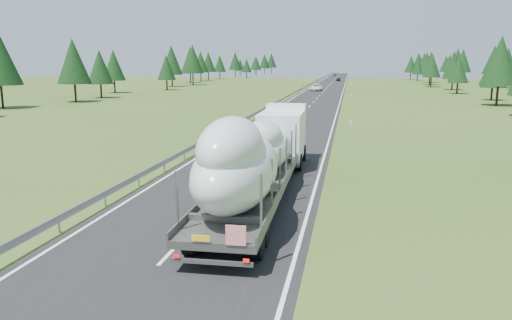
% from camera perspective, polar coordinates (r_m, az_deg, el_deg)
% --- Properties ---
extents(ground, '(400.00, 400.00, 0.00)m').
position_cam_1_polar(ground, '(27.51, -3.06, -3.53)').
color(ground, '#324617').
rests_on(ground, ground).
extents(road_surface, '(10.00, 400.00, 0.02)m').
position_cam_1_polar(road_surface, '(126.20, 7.83, 7.88)').
color(road_surface, black).
rests_on(road_surface, ground).
extents(guardrail, '(0.10, 400.00, 0.76)m').
position_cam_1_polar(guardrail, '(126.48, 5.41, 8.21)').
color(guardrail, slate).
rests_on(guardrail, ground).
extents(marker_posts, '(0.13, 350.08, 1.00)m').
position_cam_1_polar(marker_posts, '(180.96, 10.83, 8.91)').
color(marker_posts, silver).
rests_on(marker_posts, ground).
extents(highway_sign, '(0.08, 0.90, 2.60)m').
position_cam_1_polar(highway_sign, '(105.97, 11.22, 8.14)').
color(highway_sign, slate).
rests_on(highway_sign, ground).
extents(tree_line_right, '(27.66, 313.92, 12.52)m').
position_cam_1_polar(tree_line_right, '(139.66, 25.70, 10.09)').
color(tree_line_right, black).
rests_on(tree_line_right, ground).
extents(tree_line_left, '(14.39, 313.62, 12.39)m').
position_cam_1_polar(tree_line_left, '(164.05, -7.57, 11.05)').
color(tree_line_left, black).
rests_on(tree_line_left, ground).
extents(boat_truck, '(3.35, 21.59, 4.95)m').
position_cam_1_polar(boat_truck, '(25.19, 0.33, 0.93)').
color(boat_truck, white).
rests_on(boat_truck, ground).
extents(distant_van, '(2.73, 5.86, 1.62)m').
position_cam_1_polar(distant_van, '(124.35, 6.89, 8.23)').
color(distant_van, white).
rests_on(distant_van, ground).
extents(distant_car_dark, '(1.75, 3.90, 1.30)m').
position_cam_1_polar(distant_car_dark, '(190.35, 9.40, 9.09)').
color(distant_car_dark, black).
rests_on(distant_car_dark, ground).
extents(distant_car_blue, '(1.79, 4.65, 1.51)m').
position_cam_1_polar(distant_car_blue, '(266.32, 8.97, 9.67)').
color(distant_car_blue, '#181F45').
rests_on(distant_car_blue, ground).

